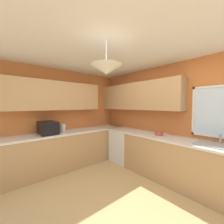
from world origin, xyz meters
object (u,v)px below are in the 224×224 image
Objects in this scene: dishwasher at (124,146)px; microwave at (48,128)px; sink_assembly at (218,145)px; bowl at (159,133)px; kettle at (63,128)px.

dishwasher is 1.79× the size of microwave.
sink_assembly is 3.83× the size of bowl.
bowl is at bearing 1.61° from dishwasher.
dishwasher is 1.69m from kettle.
sink_assembly is at bearing 33.38° from microwave.
bowl is (1.72, 1.83, -0.10)m from microwave.
sink_assembly is (2.77, 1.50, -0.09)m from kettle.
kettle reaches higher than bowl.
kettle is 1.23× the size of bowl.
bowl is (1.70, 1.49, -0.06)m from kettle.
bowl is at bearing 46.72° from microwave.
sink_assembly is at bearing 28.37° from kettle.
dishwasher is at bearing 66.32° from kettle.
kettle is 3.15m from sink_assembly.
microwave reaches higher than bowl.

